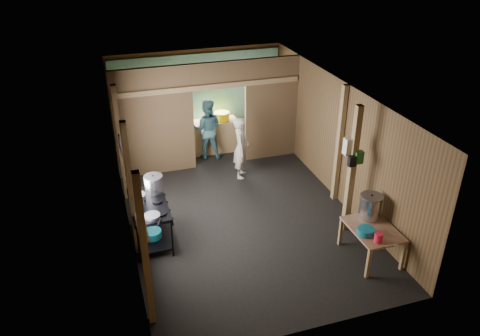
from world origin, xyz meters
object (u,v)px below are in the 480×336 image
object	(u,v)px
pink_bucket	(379,238)
cook	(241,148)
gas_range	(150,222)
stove_pot_large	(154,184)
yellow_tub	(222,116)
stock_pot	(370,207)
prep_table	(371,243)

from	to	relation	value
pink_bucket	cook	size ratio (longest dim) A/B	0.11
gas_range	cook	distance (m)	3.10
stove_pot_large	yellow_tub	xyz separation A→B (m)	(2.22, 3.06, -0.02)
pink_bucket	stove_pot_large	bearing A→B (deg)	143.68
stock_pot	yellow_tub	distance (m)	5.06
prep_table	stove_pot_large	world-z (taller)	stove_pot_large
stock_pot	yellow_tub	size ratio (longest dim) A/B	1.26
cook	yellow_tub	bearing A→B (deg)	22.45
stove_pot_large	stock_pot	xyz separation A→B (m)	(3.66, -1.80, -0.13)
prep_table	stock_pot	world-z (taller)	stock_pot
yellow_tub	cook	distance (m)	1.56
prep_table	cook	world-z (taller)	cook
stove_pot_large	stock_pot	size ratio (longest dim) A/B	0.75
prep_table	yellow_tub	distance (m)	5.39
gas_range	stock_pot	distance (m)	4.10
gas_range	prep_table	bearing A→B (deg)	-24.98
stove_pot_large	prep_table	bearing A→B (deg)	-31.07
gas_range	stock_pot	bearing A→B (deg)	-20.01
gas_range	prep_table	world-z (taller)	gas_range
stock_pot	cook	size ratio (longest dim) A/B	0.32
gas_range	cook	bearing A→B (deg)	38.41
prep_table	pink_bucket	size ratio (longest dim) A/B	6.14
yellow_tub	cook	xyz separation A→B (m)	(0.03, -1.55, -0.21)
stock_pot	pink_bucket	xyz separation A→B (m)	(-0.25, -0.70, -0.14)
yellow_tub	gas_range	bearing A→B (deg)	-124.64
prep_table	yellow_tub	bearing A→B (deg)	104.25
prep_table	pink_bucket	xyz separation A→B (m)	(-0.14, -0.37, 0.40)
yellow_tub	stove_pot_large	bearing A→B (deg)	-126.00
pink_bucket	prep_table	bearing A→B (deg)	69.84
stove_pot_large	yellow_tub	size ratio (longest dim) A/B	0.94
stove_pot_large	yellow_tub	world-z (taller)	stove_pot_large
prep_table	gas_range	bearing A→B (deg)	155.02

